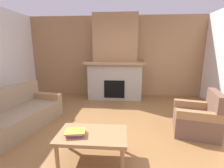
% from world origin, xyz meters
% --- Properties ---
extents(ground, '(9.00, 9.00, 0.00)m').
position_xyz_m(ground, '(0.00, 0.00, 0.00)').
color(ground, brown).
extents(wall_back_wood_panel, '(6.00, 0.12, 2.70)m').
position_xyz_m(wall_back_wood_panel, '(0.00, 3.00, 1.35)').
color(wall_back_wood_panel, '#997047').
rests_on(wall_back_wood_panel, ground).
extents(fireplace, '(1.90, 0.82, 2.70)m').
position_xyz_m(fireplace, '(0.00, 2.62, 1.16)').
color(fireplace, gray).
rests_on(fireplace, ground).
extents(couch, '(1.20, 1.94, 0.85)m').
position_xyz_m(couch, '(-1.88, 0.27, 0.29)').
color(couch, '#847056').
rests_on(couch, ground).
extents(armchair, '(0.92, 0.92, 0.85)m').
position_xyz_m(armchair, '(1.75, 0.37, 0.29)').
color(armchair, brown).
rests_on(armchair, ground).
extents(coffee_table, '(1.00, 0.60, 0.43)m').
position_xyz_m(coffee_table, '(-0.15, -0.57, 0.38)').
color(coffee_table, '#997047').
rests_on(coffee_table, ground).
extents(book_stack_near_edge, '(0.31, 0.26, 0.07)m').
position_xyz_m(book_stack_near_edge, '(-0.38, -0.62, 0.47)').
color(book_stack_near_edge, '#7A3D84').
rests_on(book_stack_near_edge, coffee_table).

